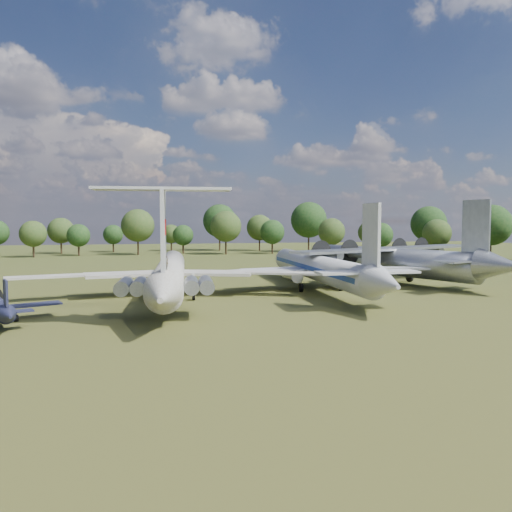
{
  "coord_description": "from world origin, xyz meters",
  "views": [
    {
      "loc": [
        -3.33,
        -61.33,
        9.45
      ],
      "look_at": [
        10.19,
        0.88,
        5.0
      ],
      "focal_mm": 35.0,
      "sensor_mm": 36.0,
      "label": 1
    }
  ],
  "objects": [
    {
      "name": "tu104_jet",
      "position": [
        19.42,
        3.03,
        2.39
      ],
      "size": [
        36.35,
        48.2,
        4.79
      ],
      "primitive_type": null,
      "rotation": [
        0.0,
        0.0,
        -0.01
      ],
      "color": "silver",
      "rests_on": "ground"
    },
    {
      "name": "an12_transport",
      "position": [
        33.67,
        8.96,
        2.67
      ],
      "size": [
        49.22,
        51.48,
        5.33
      ],
      "primitive_type": null,
      "rotation": [
        0.0,
        0.0,
        0.4
      ],
      "color": "#9B9DA2",
      "rests_on": "ground"
    },
    {
      "name": "il62_airliner",
      "position": [
        -0.77,
        0.14,
        2.42
      ],
      "size": [
        41.47,
        52.01,
        4.84
      ],
      "primitive_type": null,
      "rotation": [
        0.0,
        0.0,
        -0.07
      ],
      "color": "beige",
      "rests_on": "ground"
    },
    {
      "name": "person_on_il62",
      "position": [
        -1.76,
        -13.38,
        5.69
      ],
      "size": [
        0.66,
        0.47,
        1.69
      ],
      "primitive_type": "imported",
      "rotation": [
        0.0,
        0.0,
        3.03
      ],
      "color": "olive",
      "rests_on": "il62_airliner"
    },
    {
      "name": "ground",
      "position": [
        0.0,
        0.0,
        0.0
      ],
      "size": [
        300.0,
        300.0,
        0.0
      ],
      "primitive_type": "plane",
      "color": "#2B4316",
      "rests_on": "ground"
    }
  ]
}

